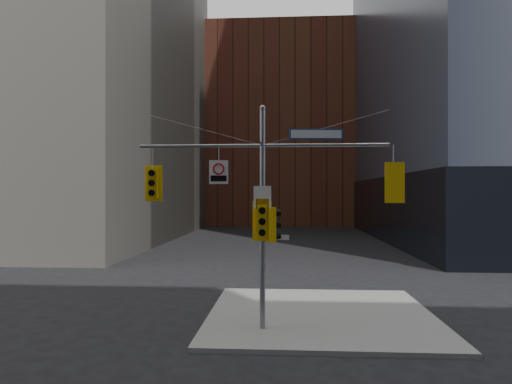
# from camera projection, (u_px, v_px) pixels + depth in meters

# --- Properties ---
(ground) EXTENTS (160.00, 160.00, 0.00)m
(ground) POSITION_uv_depth(u_px,v_px,m) (259.00, 355.00, 12.58)
(ground) COLOR black
(ground) RESTS_ON ground
(sidewalk_corner) EXTENTS (8.00, 8.00, 0.15)m
(sidewalk_corner) POSITION_uv_depth(u_px,v_px,m) (321.00, 315.00, 16.45)
(sidewalk_corner) COLOR gray
(sidewalk_corner) RESTS_ON ground
(brick_midrise) EXTENTS (26.00, 20.00, 28.00)m
(brick_midrise) POSITION_uv_depth(u_px,v_px,m) (280.00, 132.00, 70.52)
(brick_midrise) COLOR brown
(brick_midrise) RESTS_ON ground
(signal_assembly) EXTENTS (8.00, 0.80, 7.30)m
(signal_assembly) POSITION_uv_depth(u_px,v_px,m) (263.00, 195.00, 14.59)
(signal_assembly) COLOR gray
(signal_assembly) RESTS_ON ground
(traffic_light_west_arm) EXTENTS (0.56, 0.47, 1.18)m
(traffic_light_west_arm) POSITION_uv_depth(u_px,v_px,m) (153.00, 183.00, 14.83)
(traffic_light_west_arm) COLOR yellow
(traffic_light_west_arm) RESTS_ON ground
(traffic_light_east_arm) EXTENTS (0.61, 0.48, 1.27)m
(traffic_light_east_arm) POSITION_uv_depth(u_px,v_px,m) (394.00, 183.00, 14.33)
(traffic_light_east_arm) COLOR yellow
(traffic_light_east_arm) RESTS_ON ground
(traffic_light_pole_side) EXTENTS (0.48, 0.41, 1.11)m
(traffic_light_pole_side) POSITION_uv_depth(u_px,v_px,m) (273.00, 225.00, 14.58)
(traffic_light_pole_side) COLOR yellow
(traffic_light_pole_side) RESTS_ON ground
(traffic_light_pole_front) EXTENTS (0.61, 0.49, 1.27)m
(traffic_light_pole_front) POSITION_uv_depth(u_px,v_px,m) (262.00, 221.00, 14.32)
(traffic_light_pole_front) COLOR yellow
(traffic_light_pole_front) RESTS_ON ground
(street_sign_blade) EXTENTS (1.71, 0.21, 0.33)m
(street_sign_blade) POSITION_uv_depth(u_px,v_px,m) (316.00, 134.00, 14.49)
(street_sign_blade) COLOR navy
(street_sign_blade) RESTS_ON ground
(regulatory_sign_arm) EXTENTS (0.61, 0.13, 0.77)m
(regulatory_sign_arm) POSITION_uv_depth(u_px,v_px,m) (219.00, 171.00, 14.66)
(regulatory_sign_arm) COLOR silver
(regulatory_sign_arm) RESTS_ON ground
(regulatory_sign_pole) EXTENTS (0.56, 0.06, 0.73)m
(regulatory_sign_pole) POSITION_uv_depth(u_px,v_px,m) (262.00, 198.00, 14.47)
(regulatory_sign_pole) COLOR silver
(regulatory_sign_pole) RESTS_ON ground
(street_blade_ew) EXTENTS (0.81, 0.06, 0.16)m
(street_blade_ew) POSITION_uv_depth(u_px,v_px,m) (277.00, 237.00, 14.56)
(street_blade_ew) COLOR silver
(street_blade_ew) RESTS_ON ground
(street_blade_ns) EXTENTS (0.05, 0.70, 0.14)m
(street_blade_ns) POSITION_uv_depth(u_px,v_px,m) (263.00, 244.00, 15.04)
(street_blade_ns) COLOR #145926
(street_blade_ns) RESTS_ON ground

